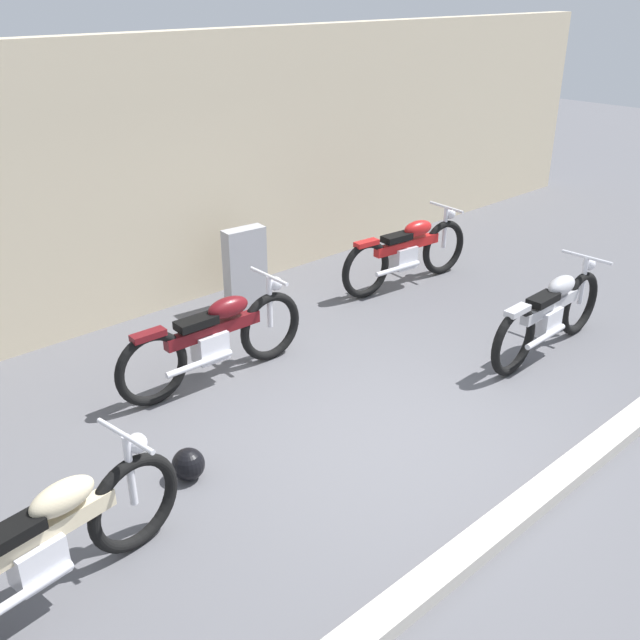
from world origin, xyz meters
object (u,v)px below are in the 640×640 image
object	(u,v)px
motorcycle_red	(408,252)
helmet	(188,464)
motorcycle_maroon	(216,338)
stone_marker	(245,268)
motorcycle_cream	(46,546)
motorcycle_silver	(550,314)

from	to	relation	value
motorcycle_red	helmet	bearing A→B (deg)	-155.04
motorcycle_maroon	motorcycle_red	size ratio (longest dim) A/B	1.01
stone_marker	motorcycle_cream	distance (m)	4.88
motorcycle_silver	motorcycle_cream	bearing A→B (deg)	175.67
helmet	motorcycle_red	bearing A→B (deg)	19.39
motorcycle_maroon	helmet	bearing A→B (deg)	-132.06
motorcycle_silver	motorcycle_maroon	distance (m)	3.63
stone_marker	motorcycle_cream	size ratio (longest dim) A/B	0.48
motorcycle_maroon	motorcycle_cream	xyz separation A→B (m)	(-2.52, -1.71, -0.01)
stone_marker	motorcycle_red	world-z (taller)	stone_marker
motorcycle_maroon	motorcycle_cream	size ratio (longest dim) A/B	1.02
motorcycle_cream	motorcycle_red	distance (m)	6.28
stone_marker	motorcycle_silver	size ratio (longest dim) A/B	0.48
helmet	motorcycle_maroon	size ratio (longest dim) A/B	0.12
motorcycle_maroon	motorcycle_red	distance (m)	3.42
motorcycle_red	stone_marker	bearing A→B (deg)	162.51
motorcycle_red	motorcycle_silver	bearing A→B (deg)	-92.79
stone_marker	motorcycle_cream	xyz separation A→B (m)	(-3.87, -2.98, -0.05)
motorcycle_silver	motorcycle_maroon	bearing A→B (deg)	145.53
motorcycle_cream	helmet	bearing A→B (deg)	12.64
motorcycle_maroon	motorcycle_red	world-z (taller)	motorcycle_maroon
stone_marker	motorcycle_maroon	world-z (taller)	stone_marker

